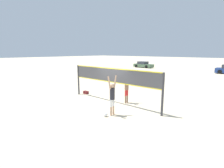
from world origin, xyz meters
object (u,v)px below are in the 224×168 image
object	(u,v)px
player_blocker	(127,86)
volleyball	(106,114)
volleyball_net	(112,79)
player_spiker	(112,95)
parked_car_near	(143,65)
gear_bag	(86,92)

from	to	relation	value
player_blocker	volleyball	world-z (taller)	player_blocker
player_blocker	volleyball	size ratio (longest dim) A/B	9.66
volleyball_net	player_spiker	bearing A→B (deg)	-47.80
volleyball_net	volleyball	world-z (taller)	volleyball_net
player_spiker	parked_car_near	size ratio (longest dim) A/B	0.51
volleyball_net	parked_car_near	xyz separation A→B (m)	(-12.87, 24.79, -1.11)
gear_bag	parked_car_near	size ratio (longest dim) A/B	0.10
gear_bag	volleyball_net	bearing A→B (deg)	-8.34
parked_car_near	volleyball_net	bearing A→B (deg)	-58.86
volleyball_net	player_spiker	world-z (taller)	volleyball_net
volleyball	parked_car_near	world-z (taller)	parked_car_near
player_blocker	parked_car_near	distance (m)	27.70
player_blocker	volleyball	distance (m)	3.15
parked_car_near	gear_bag	bearing A→B (deg)	-65.09
volleyball_net	player_blocker	size ratio (longest dim) A/B	3.32
player_blocker	parked_car_near	world-z (taller)	player_blocker
volleyball_net	gear_bag	bearing A→B (deg)	171.66
player_spiker	volleyball	size ratio (longest dim) A/B	9.50
volleyball_net	parked_car_near	distance (m)	27.95
player_spiker	volleyball_net	bearing A→B (deg)	42.20
player_spiker	player_blocker	distance (m)	2.59
player_spiker	parked_car_near	distance (m)	30.25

